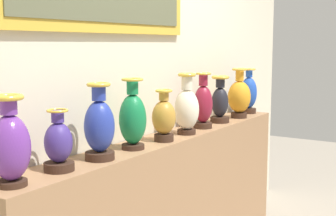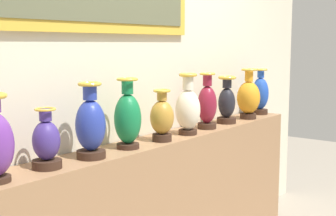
{
  "view_description": "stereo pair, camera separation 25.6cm",
  "coord_description": "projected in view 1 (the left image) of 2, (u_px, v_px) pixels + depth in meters",
  "views": [
    {
      "loc": [
        -2.55,
        -1.63,
        1.57
      ],
      "look_at": [
        0.0,
        0.0,
        1.17
      ],
      "focal_mm": 51.28,
      "sensor_mm": 36.0,
      "label": 1
    },
    {
      "loc": [
        -2.41,
        -1.84,
        1.57
      ],
      "look_at": [
        0.0,
        0.0,
        1.17
      ],
      "focal_mm": 51.28,
      "sensor_mm": 36.0,
      "label": 2
    }
  ],
  "objects": [
    {
      "name": "vase_ivory",
      "position": [
        187.0,
        108.0,
        3.15
      ],
      "size": [
        0.16,
        0.16,
        0.4
      ],
      "color": "#382319",
      "rests_on": "display_shelf"
    },
    {
      "name": "vase_ochre",
      "position": [
        164.0,
        118.0,
        2.93
      ],
      "size": [
        0.15,
        0.15,
        0.32
      ],
      "color": "#382319",
      "rests_on": "display_shelf"
    },
    {
      "name": "vase_indigo",
      "position": [
        58.0,
        145.0,
        2.24
      ],
      "size": [
        0.14,
        0.14,
        0.29
      ],
      "color": "#382319",
      "rests_on": "display_shelf"
    },
    {
      "name": "display_shelf",
      "position": [
        168.0,
        210.0,
        3.15
      ],
      "size": [
        2.79,
        0.3,
        0.98
      ],
      "primitive_type": "cube",
      "color": "#99704C",
      "rests_on": "ground_plane"
    },
    {
      "name": "vase_onyx",
      "position": [
        220.0,
        102.0,
        3.63
      ],
      "size": [
        0.14,
        0.14,
        0.36
      ],
      "color": "#382319",
      "rests_on": "display_shelf"
    },
    {
      "name": "vase_amber",
      "position": [
        239.0,
        97.0,
        3.86
      ],
      "size": [
        0.18,
        0.18,
        0.4
      ],
      "color": "#382319",
      "rests_on": "display_shelf"
    },
    {
      "name": "vase_burgundy",
      "position": [
        203.0,
        104.0,
        3.39
      ],
      "size": [
        0.14,
        0.14,
        0.39
      ],
      "color": "#382319",
      "rests_on": "display_shelf"
    },
    {
      "name": "vase_violet",
      "position": [
        10.0,
        146.0,
        1.99
      ],
      "size": [
        0.17,
        0.17,
        0.39
      ],
      "color": "#382319",
      "rests_on": "display_shelf"
    },
    {
      "name": "vase_cobalt",
      "position": [
        99.0,
        127.0,
        2.45
      ],
      "size": [
        0.16,
        0.16,
        0.4
      ],
      "color": "#382319",
      "rests_on": "display_shelf"
    },
    {
      "name": "vase_sapphire",
      "position": [
        249.0,
        93.0,
        4.12
      ],
      "size": [
        0.14,
        0.14,
        0.39
      ],
      "color": "#382319",
      "rests_on": "display_shelf"
    },
    {
      "name": "vase_emerald",
      "position": [
        133.0,
        118.0,
        2.7
      ],
      "size": [
        0.16,
        0.16,
        0.4
      ],
      "color": "#382319",
      "rests_on": "display_shelf"
    },
    {
      "name": "back_wall",
      "position": [
        140.0,
        45.0,
        3.11
      ],
      "size": [
        4.56,
        0.14,
        3.1
      ],
      "color": "beige",
      "rests_on": "ground_plane"
    }
  ]
}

